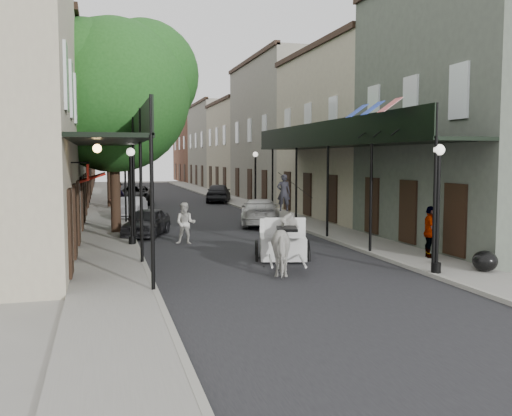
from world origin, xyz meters
TOP-DOWN VIEW (x-y plane):
  - ground at (0.00, 0.00)m, footprint 140.00×140.00m
  - road at (0.00, 20.00)m, footprint 8.00×90.00m
  - sidewalk_left at (-5.00, 20.00)m, footprint 2.20×90.00m
  - sidewalk_right at (5.00, 20.00)m, footprint 2.20×90.00m
  - building_row_left at (-8.60, 30.00)m, footprint 5.00×80.00m
  - building_row_right at (8.60, 30.00)m, footprint 5.00×80.00m
  - gallery_left at (-4.79, 6.98)m, footprint 2.20×18.05m
  - gallery_right at (4.79, 6.98)m, footprint 2.20×18.05m
  - tree_near at (-4.20, 10.18)m, footprint 7.31×6.80m
  - tree_far at (-4.25, 24.18)m, footprint 6.45×6.00m
  - lamppost_right_near at (4.10, -2.00)m, footprint 0.32×0.32m
  - lamppost_left at (-4.10, 6.00)m, footprint 0.32×0.32m
  - lamppost_right_far at (4.10, 18.00)m, footprint 0.32×0.32m
  - horse at (0.08, -0.41)m, footprint 1.44×2.25m
  - carriage at (0.76, 2.24)m, footprint 2.20×2.87m
  - pedestrian_walking at (-2.00, 6.18)m, footprint 0.97×0.85m
  - pedestrian_sidewalk_left at (-4.20, 21.57)m, footprint 1.35×1.28m
  - pedestrian_sidewalk_right at (5.32, 0.29)m, footprint 0.72×1.09m
  - car_left_near at (-3.32, 9.00)m, footprint 2.68×3.93m
  - car_left_mid at (-3.60, 16.77)m, footprint 2.14×3.87m
  - car_left_far at (-2.79, 26.62)m, footprint 3.10×5.46m
  - car_right_near at (2.60, 11.54)m, footprint 3.07×5.09m
  - car_right_far at (3.60, 27.15)m, footprint 2.85×4.70m
  - trash_bags at (5.72, -2.03)m, footprint 0.98×1.13m

SIDE VIEW (x-z plane):
  - ground at x=0.00m, z-range 0.00..0.00m
  - road at x=0.00m, z-range 0.00..0.01m
  - sidewalk_left at x=-5.00m, z-range 0.00..0.12m
  - sidewalk_right at x=5.00m, z-range 0.00..0.12m
  - trash_bags at x=5.72m, z-range 0.10..0.72m
  - car_left_mid at x=-3.60m, z-range 0.00..1.21m
  - car_left_near at x=-3.32m, z-range 0.00..1.24m
  - car_right_near at x=2.60m, z-range 0.00..1.38m
  - car_left_far at x=-2.79m, z-range 0.00..1.44m
  - car_right_far at x=3.60m, z-range 0.00..1.50m
  - pedestrian_walking at x=-2.00m, z-range 0.00..1.67m
  - horse at x=0.08m, z-range 0.00..1.76m
  - pedestrian_sidewalk_right at x=5.32m, z-range 0.12..1.85m
  - pedestrian_sidewalk_left at x=-4.20m, z-range 0.12..1.96m
  - carriage at x=0.76m, z-range -0.33..2.61m
  - lamppost_right_near at x=4.10m, z-range 0.19..3.90m
  - lamppost_left at x=-4.10m, z-range 0.19..3.90m
  - lamppost_right_far at x=4.10m, z-range 0.19..3.90m
  - gallery_left at x=-4.79m, z-range 1.61..6.49m
  - gallery_right at x=4.79m, z-range 1.61..6.49m
  - building_row_left at x=-8.60m, z-range 0.00..10.50m
  - building_row_right at x=8.60m, z-range 0.00..10.50m
  - tree_far at x=-4.25m, z-range 1.53..10.14m
  - tree_near at x=-4.20m, z-range 1.67..11.30m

